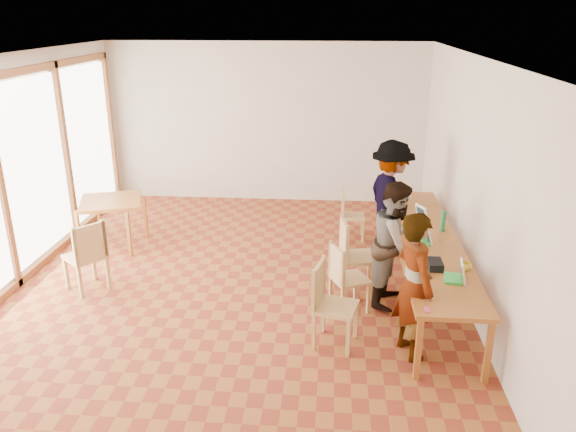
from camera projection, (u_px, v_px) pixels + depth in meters
name	position (u px, v px, depth m)	size (l,w,h in m)	color
ground	(233.00, 294.00, 7.39)	(8.00, 8.00, 0.00)	brown
wall_back	(266.00, 124.00, 10.62)	(6.00, 0.10, 3.00)	beige
wall_front	(101.00, 394.00, 3.13)	(6.00, 0.10, 3.00)	beige
wall_right	(479.00, 191.00, 6.65)	(0.10, 8.00, 3.00)	beige
ceiling	(224.00, 57.00, 6.35)	(6.00, 8.00, 0.04)	white
communal_table	(426.00, 242.00, 7.24)	(0.80, 4.00, 0.75)	#A65F25
side_table	(111.00, 205.00, 8.71)	(0.90, 0.90, 0.75)	#A65F25
chair_near	(327.00, 295.00, 6.13)	(0.54, 0.54, 0.51)	tan
chair_mid	(343.00, 271.00, 6.81)	(0.54, 0.54, 0.46)	tan
chair_far	(351.00, 248.00, 7.31)	(0.53, 0.53, 0.52)	tan
chair_empty	(348.00, 210.00, 9.04)	(0.37, 0.37, 0.42)	tan
chair_spare	(88.00, 250.00, 7.27)	(0.64, 0.64, 0.52)	tan
person_near	(414.00, 286.00, 5.85)	(0.59, 0.39, 1.62)	gray
person_mid	(396.00, 244.00, 6.94)	(0.78, 0.60, 1.59)	gray
person_far	(391.00, 199.00, 8.35)	(1.14, 0.65, 1.76)	gray
laptop_near	(458.00, 275.00, 6.09)	(0.27, 0.29, 0.22)	green
laptop_mid	(425.00, 239.00, 7.07)	(0.21, 0.23, 0.18)	green
laptop_far	(418.00, 217.00, 7.79)	(0.32, 0.34, 0.23)	green
yellow_mug	(466.00, 267.00, 6.32)	(0.12, 0.12, 0.09)	gold
green_bottle	(443.00, 221.00, 7.42)	(0.07, 0.07, 0.28)	#237C49
clear_glass	(410.00, 237.00, 7.15)	(0.07, 0.07, 0.09)	silver
condiment_cup	(409.00, 197.00, 8.72)	(0.08, 0.08, 0.06)	white
pink_phone	(427.00, 310.00, 5.49)	(0.05, 0.10, 0.01)	#E24670
black_pouch	(435.00, 264.00, 6.38)	(0.16, 0.26, 0.09)	black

